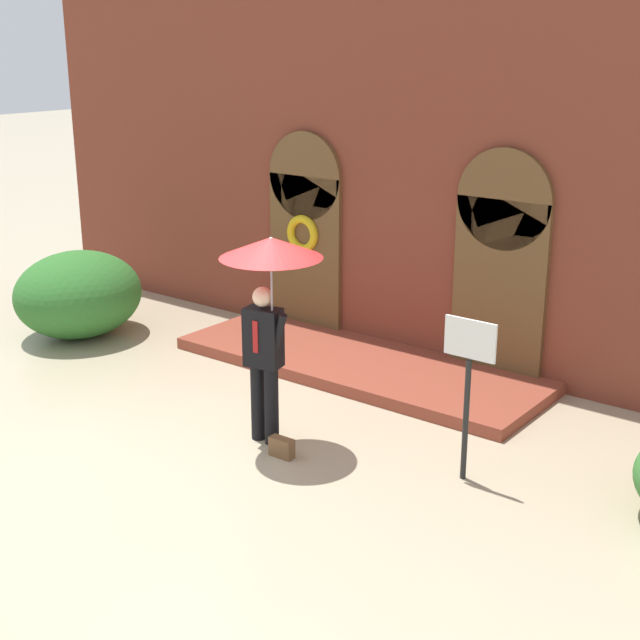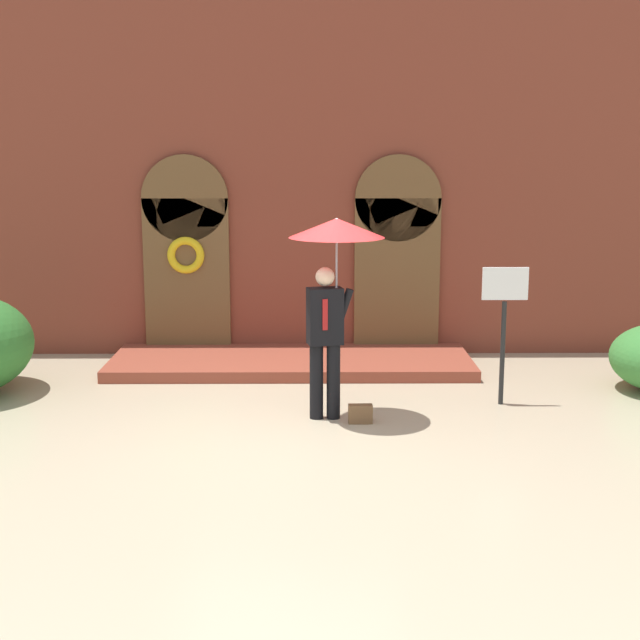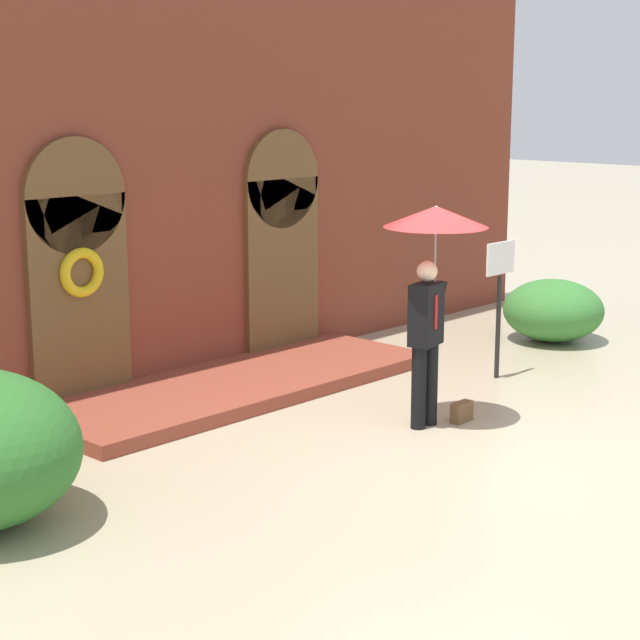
% 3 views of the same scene
% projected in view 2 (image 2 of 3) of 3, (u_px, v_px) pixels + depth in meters
% --- Properties ---
extents(ground_plane, '(80.00, 80.00, 0.00)m').
position_uv_depth(ground_plane, '(285.00, 434.00, 9.95)').
color(ground_plane, tan).
extents(building_facade, '(14.00, 2.30, 5.60)m').
position_uv_depth(building_facade, '(292.00, 179.00, 13.52)').
color(building_facade, brown).
rests_on(building_facade, ground).
extents(person_with_umbrella, '(1.10, 1.10, 2.36)m').
position_uv_depth(person_with_umbrella, '(334.00, 257.00, 10.17)').
color(person_with_umbrella, black).
rests_on(person_with_umbrella, ground).
extents(handbag, '(0.28, 0.13, 0.22)m').
position_uv_depth(handbag, '(360.00, 414.00, 10.33)').
color(handbag, brown).
rests_on(handbag, ground).
extents(sign_post, '(0.56, 0.06, 1.72)m').
position_uv_depth(sign_post, '(504.00, 312.00, 10.89)').
color(sign_post, black).
rests_on(sign_post, ground).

